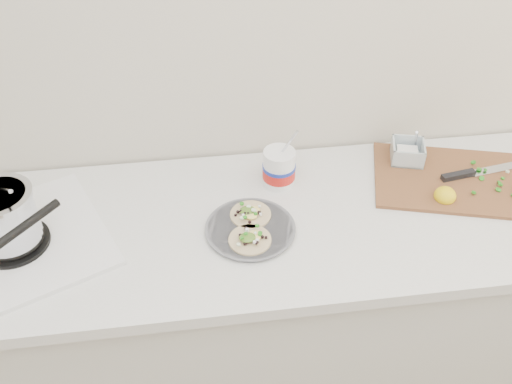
{
  "coord_description": "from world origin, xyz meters",
  "views": [
    {
      "loc": [
        -0.11,
        0.2,
        2.05
      ],
      "look_at": [
        0.06,
        1.47,
        0.96
      ],
      "focal_mm": 40.0,
      "sensor_mm": 36.0,
      "label": 1
    }
  ],
  "objects": [
    {
      "name": "tub",
      "position": [
        0.15,
        1.57,
        0.97
      ],
      "size": [
        0.1,
        0.1,
        0.23
      ],
      "rotation": [
        0.0,
        0.0,
        -0.15
      ],
      "color": "white",
      "rests_on": "counter"
    },
    {
      "name": "taco_plate",
      "position": [
        0.03,
        1.37,
        0.92
      ],
      "size": [
        0.26,
        0.26,
        0.04
      ],
      "rotation": [
        0.0,
        0.0,
        -0.41
      ],
      "color": "slate",
      "rests_on": "counter"
    },
    {
      "name": "cutboard",
      "position": [
        0.68,
        1.52,
        0.92
      ],
      "size": [
        0.54,
        0.44,
        0.07
      ],
      "rotation": [
        0.0,
        0.0,
        -0.27
      ],
      "color": "brown",
      "rests_on": "counter"
    },
    {
      "name": "stove",
      "position": [
        -0.63,
        1.39,
        0.98
      ],
      "size": [
        0.62,
        0.6,
        0.23
      ],
      "rotation": [
        0.0,
        0.0,
        0.42
      ],
      "color": "silver",
      "rests_on": "counter"
    },
    {
      "name": "counter",
      "position": [
        0.0,
        1.43,
        0.45
      ],
      "size": [
        2.44,
        0.66,
        0.9
      ],
      "color": "silver",
      "rests_on": "ground"
    }
  ]
}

